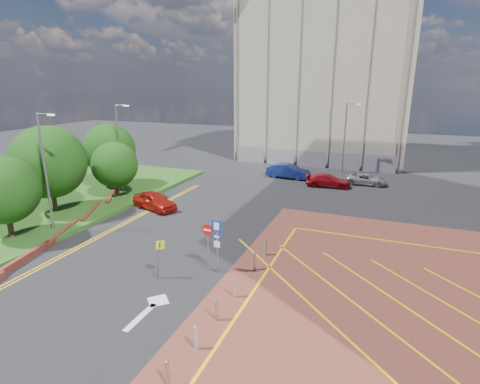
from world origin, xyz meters
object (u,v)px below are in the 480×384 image
Objects in this scene: car_blue_back at (288,171)px; car_silver_back at (366,179)px; tree_b at (49,162)px; lamp_left_near at (46,168)px; sign_cluster at (214,239)px; warning_sign at (159,255)px; car_red_back at (328,181)px; tree_a at (4,190)px; lamp_back at (345,136)px; lamp_left_far at (119,144)px; car_red_left at (155,201)px; tree_c at (115,165)px; tree_d at (109,150)px.

car_silver_back is at bearing -84.45° from car_blue_back.
car_blue_back is (14.24, 18.44, -3.46)m from tree_b.
lamp_left_near is 1.69× the size of car_blue_back.
sign_cluster is 22.54m from car_blue_back.
warning_sign is 22.79m from car_red_back.
lamp_back is (18.08, 28.00, 0.86)m from tree_a.
lamp_left_far is 1.89× the size of car_red_left.
car_blue_back is at bearing 61.11° from car_red_back.
lamp_left_near is at bearing 156.72° from car_blue_back.
tree_b is 25.23m from car_red_back.
tree_c is (2.00, 5.00, -1.04)m from tree_b.
warning_sign is (10.36, -2.78, -3.23)m from lamp_left_near.
tree_c reaches higher than car_red_left.
tree_a reaches higher than tree_c.
lamp_back is 7.66m from car_red_back.
car_red_back is at bearing 50.75° from lamp_left_near.
lamp_left_near is 1.98× the size of car_silver_back.
tree_c reaches higher than car_blue_back.
car_red_left is at bearing 63.00° from lamp_left_near.
lamp_left_near is 25.30m from car_red_back.
lamp_left_far is 24.63m from car_silver_back.
sign_cluster is at bearing -33.16° from tree_c.
tree_a is at bearing -73.30° from tree_b.
lamp_back is 1.98× the size of car_silver_back.
warning_sign is at bearing -45.94° from lamp_left_far.
tree_d is 0.76× the size of lamp_back.
tree_c is at bearing -134.32° from lamp_back.
warning_sign is (11.94, -0.78, -2.07)m from tree_a.
car_red_back is at bearing 40.88° from tree_b.
lamp_back is 23.30m from car_red_left.
tree_d is 1.39× the size of car_red_back.
tree_d is 2.71× the size of warning_sign.
lamp_back reaches higher than car_red_left.
car_silver_back is (19.33, 21.62, -4.10)m from lamp_left_near.
car_silver_back is (23.41, 10.62, -3.31)m from tree_d.
sign_cluster is (-3.78, -27.02, -2.41)m from lamp_back.
tree_a reaches higher than car_red_left.
car_blue_back reaches higher than car_silver_back.
car_silver_back is at bearing 69.83° from warning_sign.
sign_cluster is at bearing -14.26° from tree_b.
car_red_left is at bearing -12.51° from tree_c.
car_red_left is 21.53m from car_silver_back.
lamp_left_near is at bearing -44.25° from tree_b.
lamp_back is 2.50× the size of sign_cluster.
sign_cluster is 0.79× the size of car_silver_back.
tree_d reaches higher than car_blue_back.
tree_c is at bearing 136.72° from warning_sign.
tree_d is 1.50× the size of car_silver_back.
sign_cluster reaches higher than car_red_left.
tree_b is at bearing 126.24° from car_red_back.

